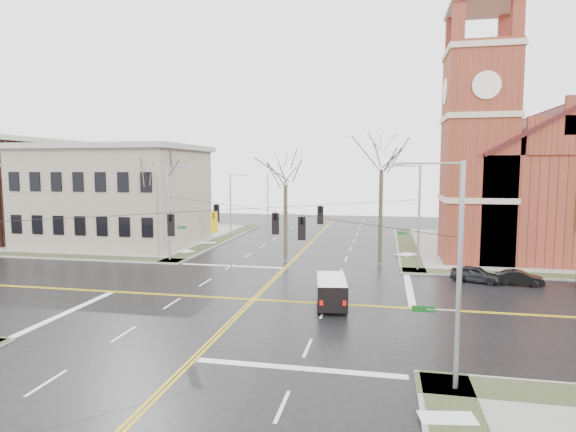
% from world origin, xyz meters
% --- Properties ---
extents(ground, '(120.00, 120.00, 0.00)m').
position_xyz_m(ground, '(0.00, 0.00, 0.00)').
color(ground, black).
rests_on(ground, ground).
extents(sidewalks, '(80.00, 80.00, 0.17)m').
position_xyz_m(sidewalks, '(0.00, 0.00, 0.08)').
color(sidewalks, gray).
rests_on(sidewalks, ground).
extents(road_markings, '(100.00, 100.00, 0.01)m').
position_xyz_m(road_markings, '(0.00, 0.00, 0.01)').
color(road_markings, gold).
rests_on(road_markings, ground).
extents(church, '(24.28, 27.48, 27.50)m').
position_xyz_m(church, '(24.76, 24.78, 8.43)').
color(church, brown).
rests_on(church, ground).
extents(civic_building_a, '(18.00, 14.00, 11.00)m').
position_xyz_m(civic_building_a, '(-22.00, 20.00, 5.50)').
color(civic_building_a, gray).
rests_on(civic_building_a, ground).
extents(signal_pole_ne, '(2.75, 0.22, 9.00)m').
position_xyz_m(signal_pole_ne, '(11.32, 11.50, 4.95)').
color(signal_pole_ne, gray).
rests_on(signal_pole_ne, ground).
extents(signal_pole_nw, '(2.75, 0.22, 9.00)m').
position_xyz_m(signal_pole_nw, '(-11.32, 11.50, 4.95)').
color(signal_pole_nw, gray).
rests_on(signal_pole_nw, ground).
extents(signal_pole_se, '(2.75, 0.22, 9.00)m').
position_xyz_m(signal_pole_se, '(11.32, -11.50, 4.95)').
color(signal_pole_se, gray).
rests_on(signal_pole_se, ground).
extents(span_wires, '(23.02, 23.02, 0.03)m').
position_xyz_m(span_wires, '(0.00, 0.00, 6.20)').
color(span_wires, black).
rests_on(span_wires, ground).
extents(traffic_signals, '(8.21, 8.26, 1.30)m').
position_xyz_m(traffic_signals, '(-0.00, -0.67, 5.45)').
color(traffic_signals, black).
rests_on(traffic_signals, ground).
extents(streetlight_north_a, '(2.30, 0.20, 8.00)m').
position_xyz_m(streetlight_north_a, '(-10.65, 28.00, 4.47)').
color(streetlight_north_a, gray).
rests_on(streetlight_north_a, ground).
extents(streetlight_north_b, '(2.30, 0.20, 8.00)m').
position_xyz_m(streetlight_north_b, '(-10.65, 48.00, 4.47)').
color(streetlight_north_b, gray).
rests_on(streetlight_north_b, ground).
extents(cargo_van, '(2.53, 4.96, 1.80)m').
position_xyz_m(cargo_van, '(5.32, -0.34, 1.07)').
color(cargo_van, white).
rests_on(cargo_van, ground).
extents(parked_car_a, '(4.02, 2.69, 1.27)m').
position_xyz_m(parked_car_a, '(15.69, 8.30, 0.64)').
color(parked_car_a, black).
rests_on(parked_car_a, ground).
extents(parked_car_b, '(3.53, 1.59, 1.12)m').
position_xyz_m(parked_car_b, '(18.78, 7.90, 0.56)').
color(parked_car_b, black).
rests_on(parked_car_b, ground).
extents(tree_nw_far, '(4.00, 4.00, 10.96)m').
position_xyz_m(tree_nw_far, '(-13.64, 13.98, 7.94)').
color(tree_nw_far, '#332A20').
rests_on(tree_nw_far, ground).
extents(tree_nw_near, '(4.00, 4.00, 10.64)m').
position_xyz_m(tree_nw_near, '(-0.66, 13.89, 7.71)').
color(tree_nw_near, '#332A20').
rests_on(tree_nw_near, ground).
extents(tree_ne, '(4.00, 4.00, 12.91)m').
position_xyz_m(tree_ne, '(8.25, 13.99, 9.33)').
color(tree_ne, '#332A20').
rests_on(tree_ne, ground).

